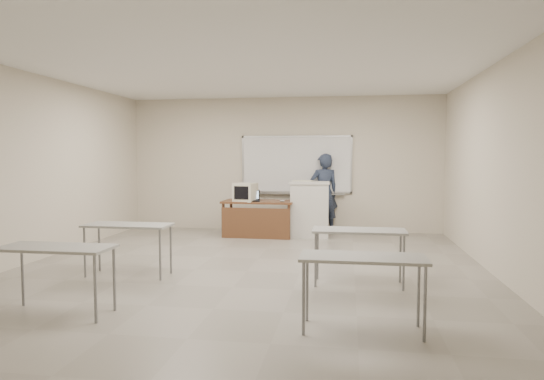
% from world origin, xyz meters
% --- Properties ---
extents(floor, '(7.00, 8.00, 0.01)m').
position_xyz_m(floor, '(0.00, 0.00, -0.01)').
color(floor, gray).
rests_on(floor, ground).
extents(whiteboard, '(2.48, 0.10, 1.31)m').
position_xyz_m(whiteboard, '(0.30, 3.97, 1.48)').
color(whiteboard, white).
rests_on(whiteboard, floor).
extents(student_desks, '(4.40, 2.20, 0.73)m').
position_xyz_m(student_desks, '(-0.00, -1.35, 0.67)').
color(student_desks, '#A0A19B').
rests_on(student_desks, floor).
extents(instructor_desk, '(1.49, 0.74, 0.75)m').
position_xyz_m(instructor_desk, '(-0.40, 3.00, 0.55)').
color(instructor_desk, brown).
rests_on(instructor_desk, floor).
extents(podium, '(0.82, 0.59, 1.15)m').
position_xyz_m(podium, '(0.66, 3.20, 0.58)').
color(podium, silver).
rests_on(podium, floor).
extents(crt_monitor, '(0.41, 0.46, 0.39)m').
position_xyz_m(crt_monitor, '(-0.65, 2.99, 0.94)').
color(crt_monitor, beige).
rests_on(crt_monitor, instructor_desk).
extents(laptop, '(0.31, 0.28, 0.23)m').
position_xyz_m(laptop, '(-0.50, 2.98, 0.81)').
color(laptop, black).
rests_on(laptop, instructor_desk).
extents(mouse, '(0.12, 0.09, 0.04)m').
position_xyz_m(mouse, '(0.13, 2.91, 0.77)').
color(mouse, gray).
rests_on(mouse, instructor_desk).
extents(keyboard, '(0.44, 0.22, 0.02)m').
position_xyz_m(keyboard, '(0.51, 3.28, 1.16)').
color(keyboard, beige).
rests_on(keyboard, podium).
extents(presenter, '(0.73, 0.58, 1.74)m').
position_xyz_m(presenter, '(0.93, 3.87, 0.87)').
color(presenter, black).
rests_on(presenter, floor).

